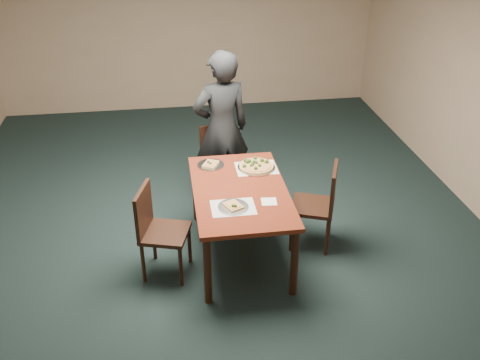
{
  "coord_description": "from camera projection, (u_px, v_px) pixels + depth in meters",
  "views": [
    {
      "loc": [
        -0.42,
        -4.56,
        3.33
      ],
      "look_at": [
        0.23,
        -0.18,
        0.85
      ],
      "focal_mm": 40.0,
      "sensor_mm": 36.0,
      "label": 1
    }
  ],
  "objects": [
    {
      "name": "diner",
      "position": [
        222.0,
        129.0,
        6.01
      ],
      "size": [
        0.74,
        0.57,
        1.8
      ],
      "primitive_type": "imported",
      "rotation": [
        0.0,
        0.0,
        3.38
      ],
      "color": "black",
      "rests_on": "ground"
    },
    {
      "name": "napkin",
      "position": [
        269.0,
        202.0,
        4.92
      ],
      "size": [
        0.15,
        0.15,
        0.01
      ],
      "primitive_type": "cube",
      "rotation": [
        0.0,
        0.0,
        -0.09
      ],
      "color": "white",
      "rests_on": "dining_table"
    },
    {
      "name": "room_shell",
      "position": [
        212.0,
        85.0,
        4.77
      ],
      "size": [
        8.0,
        8.0,
        8.0
      ],
      "color": "tan",
      "rests_on": "ground"
    },
    {
      "name": "ground",
      "position": [
        216.0,
        244.0,
        5.62
      ],
      "size": [
        8.0,
        8.0,
        0.0
      ],
      "primitive_type": "plane",
      "color": "black",
      "rests_on": "ground"
    },
    {
      "name": "chair_left",
      "position": [
        157.0,
        227.0,
        4.98
      ],
      "size": [
        0.52,
        0.52,
        0.91
      ],
      "rotation": [
        0.0,
        0.0,
        1.28
      ],
      "color": "black",
      "rests_on": "ground"
    },
    {
      "name": "chair_right",
      "position": [
        321.0,
        201.0,
        5.38
      ],
      "size": [
        0.54,
        0.54,
        0.91
      ],
      "rotation": [
        0.0,
        0.0,
        -1.94
      ],
      "color": "black",
      "rests_on": "ground"
    },
    {
      "name": "placemat_main",
      "position": [
        256.0,
        168.0,
        5.5
      ],
      "size": [
        0.42,
        0.32,
        0.0
      ],
      "primitive_type": "cube",
      "color": "white",
      "rests_on": "dining_table"
    },
    {
      "name": "chair_far",
      "position": [
        221.0,
        159.0,
        6.21
      ],
      "size": [
        0.52,
        0.52,
        0.91
      ],
      "rotation": [
        0.0,
        0.0,
        0.3
      ],
      "color": "black",
      "rests_on": "ground"
    },
    {
      "name": "placemat_near",
      "position": [
        233.0,
        207.0,
        4.84
      ],
      "size": [
        0.4,
        0.3,
        0.0
      ],
      "primitive_type": "cube",
      "color": "white",
      "rests_on": "dining_table"
    },
    {
      "name": "pizza_pan",
      "position": [
        256.0,
        166.0,
        5.49
      ],
      "size": [
        0.39,
        0.39,
        0.08
      ],
      "color": "silver",
      "rests_on": "dining_table"
    },
    {
      "name": "slice_plate_near",
      "position": [
        233.0,
        206.0,
        4.83
      ],
      "size": [
        0.28,
        0.28,
        0.06
      ],
      "color": "silver",
      "rests_on": "dining_table"
    },
    {
      "name": "dining_table",
      "position": [
        240.0,
        197.0,
        5.17
      ],
      "size": [
        0.9,
        1.5,
        0.75
      ],
      "color": "#5C1F12",
      "rests_on": "ground"
    },
    {
      "name": "slice_plate_far",
      "position": [
        211.0,
        164.0,
        5.55
      ],
      "size": [
        0.28,
        0.28,
        0.06
      ],
      "color": "silver",
      "rests_on": "dining_table"
    }
  ]
}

